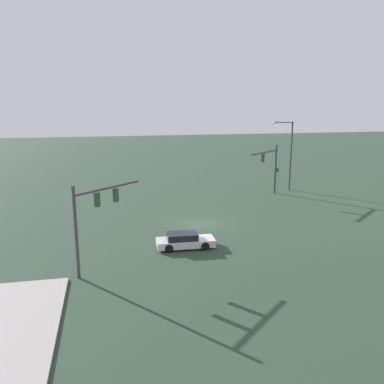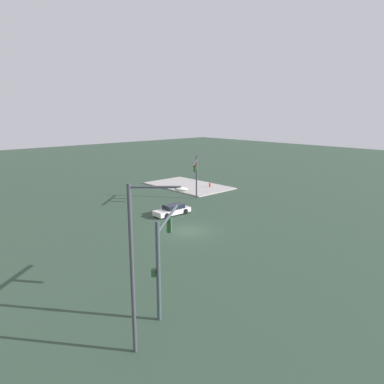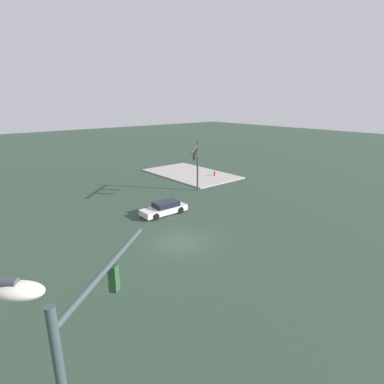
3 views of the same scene
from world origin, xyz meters
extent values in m
plane|color=#2C4132|center=(0.00, 0.00, 0.00)|extent=(197.66, 197.66, 0.00)
cylinder|color=#3F3942|center=(9.75, -10.23, 3.04)|extent=(0.21, 0.21, 6.08)
cylinder|color=#3F3942|center=(7.82, -8.12, 5.44)|extent=(3.96, 4.33, 0.16)
cube|color=#2A4730|center=(8.51, -8.88, 4.84)|extent=(0.41, 0.41, 0.95)
cylinder|color=red|center=(8.39, -8.98, 5.13)|extent=(0.18, 0.19, 0.20)
cylinder|color=orange|center=(8.39, -8.98, 4.83)|extent=(0.18, 0.19, 0.20)
cylinder|color=green|center=(8.39, -8.98, 4.53)|extent=(0.18, 0.19, 0.20)
cube|color=#2A4730|center=(7.40, -7.66, 4.84)|extent=(0.41, 0.41, 0.95)
cylinder|color=red|center=(7.28, -7.76, 5.13)|extent=(0.18, 0.19, 0.20)
cylinder|color=orange|center=(7.28, -7.76, 4.83)|extent=(0.18, 0.19, 0.20)
cylinder|color=green|center=(7.28, -7.76, 4.53)|extent=(0.18, 0.19, 0.20)
cylinder|color=#374447|center=(-10.42, 11.91, 3.00)|extent=(0.25, 0.25, 6.00)
cylinder|color=#374447|center=(-8.60, 9.65, 5.36)|extent=(3.79, 4.63, 0.19)
cube|color=#264E2B|center=(-8.42, 9.43, 4.74)|extent=(0.40, 0.41, 0.95)
cylinder|color=red|center=(-8.29, 9.53, 5.04)|extent=(0.17, 0.19, 0.20)
cylinder|color=orange|center=(-8.29, 9.53, 4.74)|extent=(0.17, 0.19, 0.20)
cylinder|color=green|center=(-8.29, 9.53, 4.44)|extent=(0.17, 0.19, 0.20)
cube|color=#264E2B|center=(-10.22, 12.07, 2.95)|extent=(0.38, 0.38, 0.44)
cylinder|color=#393B42|center=(-11.84, 14.54, 4.34)|extent=(0.20, 0.20, 8.68)
cylinder|color=#393B42|center=(-12.66, 13.67, 8.53)|extent=(1.73, 1.81, 0.12)
ellipsoid|color=silver|center=(-13.48, 12.81, 8.43)|extent=(0.63, 0.64, 0.20)
cube|color=silver|center=(5.78, -2.47, 0.44)|extent=(1.84, 4.54, 0.55)
cube|color=black|center=(5.77, -2.74, 0.96)|extent=(1.57, 2.38, 0.50)
cylinder|color=black|center=(5.03, -1.05, 0.32)|extent=(0.24, 0.65, 0.64)
cylinder|color=black|center=(6.61, -1.10, 0.32)|extent=(0.24, 0.65, 0.64)
cylinder|color=black|center=(4.94, -3.83, 0.32)|extent=(0.24, 0.65, 0.64)
cylinder|color=black|center=(6.52, -3.88, 0.32)|extent=(0.24, 0.65, 0.64)
camera|label=1|loc=(34.58, -8.08, 11.11)|focal=37.42mm
camera|label=2|loc=(-25.29, 23.08, 11.83)|focal=33.08mm
camera|label=3|loc=(-16.99, 13.24, 10.46)|focal=28.66mm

